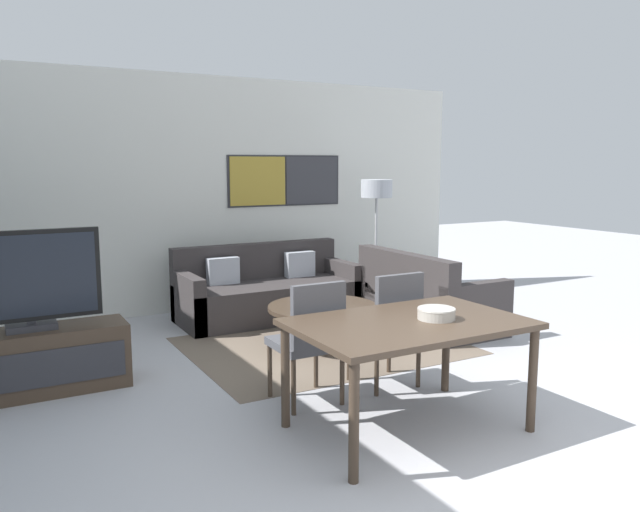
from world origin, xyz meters
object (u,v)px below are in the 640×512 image
(sofa_main, at_px, (266,293))
(floor_lamp, at_px, (377,197))
(dining_table, at_px, (409,332))
(dining_chair_left, at_px, (310,335))
(sofa_side, at_px, (425,302))
(television, at_px, (28,281))
(coffee_table, at_px, (323,316))
(tv_console, at_px, (34,362))
(fruit_bowl, at_px, (436,313))
(dining_chair_centre, at_px, (390,323))

(sofa_main, relative_size, floor_lamp, 1.30)
(dining_table, distance_m, dining_chair_left, 0.80)
(sofa_main, relative_size, dining_chair_left, 2.20)
(sofa_main, distance_m, floor_lamp, 1.82)
(dining_chair_left, bearing_deg, sofa_side, 32.23)
(television, xyz_separation_m, coffee_table, (2.57, 0.03, -0.58))
(sofa_side, height_order, dining_chair_left, dining_chair_left)
(floor_lamp, bearing_deg, tv_console, -162.34)
(dining_chair_left, relative_size, fruit_bowl, 3.68)
(tv_console, bearing_deg, dining_table, -42.21)
(coffee_table, relative_size, fruit_bowl, 4.24)
(television, distance_m, floor_lamp, 4.26)
(coffee_table, relative_size, dining_table, 0.71)
(sofa_main, height_order, floor_lamp, floor_lamp)
(sofa_side, bearing_deg, coffee_table, 94.05)
(television, xyz_separation_m, fruit_bowl, (2.30, -1.97, -0.10))
(sofa_side, relative_size, dining_chair_centre, 1.69)
(dining_chair_left, height_order, dining_chair_centre, same)
(television, height_order, sofa_side, television)
(television, distance_m, sofa_main, 2.97)
(sofa_side, bearing_deg, dining_chair_centre, 133.12)
(television, height_order, sofa_main, television)
(sofa_side, relative_size, fruit_bowl, 6.22)
(sofa_side, distance_m, dining_chair_left, 2.54)
(coffee_table, bearing_deg, fruit_bowl, -97.59)
(sofa_side, relative_size, coffee_table, 1.47)
(dining_chair_centre, bearing_deg, dining_table, -116.67)
(tv_console, relative_size, sofa_main, 0.68)
(fruit_bowl, bearing_deg, dining_chair_centre, 77.16)
(dining_table, height_order, fruit_bowl, fruit_bowl)
(coffee_table, relative_size, floor_lamp, 0.68)
(sofa_main, height_order, dining_chair_left, dining_chair_left)
(dining_chair_centre, bearing_deg, sofa_main, 87.96)
(tv_console, xyz_separation_m, dining_chair_centre, (2.48, -1.20, 0.27))
(television, relative_size, sofa_side, 0.66)
(tv_console, height_order, coffee_table, tv_console)
(television, height_order, floor_lamp, floor_lamp)
(tv_console, bearing_deg, dining_chair_centre, -25.92)
(sofa_main, relative_size, dining_table, 1.36)
(sofa_main, distance_m, dining_chair_centre, 2.59)
(dining_table, distance_m, floor_lamp, 3.80)
(dining_chair_centre, xyz_separation_m, floor_lamp, (1.56, 2.49, 0.83))
(television, xyz_separation_m, floor_lamp, (4.04, 1.28, 0.47))
(sofa_main, xyz_separation_m, dining_table, (-0.45, -3.29, 0.39))
(dining_chair_left, height_order, floor_lamp, floor_lamp)
(tv_console, bearing_deg, coffee_table, 0.64)
(dining_table, xyz_separation_m, fruit_bowl, (0.19, -0.05, 0.12))
(tv_console, relative_size, fruit_bowl, 5.49)
(coffee_table, bearing_deg, dining_chair_centre, -94.26)
(sofa_side, height_order, floor_lamp, floor_lamp)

